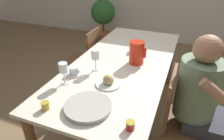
% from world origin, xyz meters
% --- Properties ---
extents(ground_plane, '(20.00, 20.00, 0.00)m').
position_xyz_m(ground_plane, '(0.00, 0.00, 0.00)').
color(ground_plane, '#7F6647').
extents(dining_table, '(0.87, 1.97, 0.73)m').
position_xyz_m(dining_table, '(0.00, 0.00, 0.64)').
color(dining_table, silver).
rests_on(dining_table, ground_plane).
extents(chair_person_side, '(0.42, 0.42, 0.86)m').
position_xyz_m(chair_person_side, '(0.62, -0.33, 0.46)').
color(chair_person_side, brown).
rests_on(chair_person_side, ground_plane).
extents(chair_opposite, '(0.42, 0.42, 0.86)m').
position_xyz_m(chair_opposite, '(-0.62, 0.39, 0.46)').
color(chair_opposite, brown).
rests_on(chair_opposite, ground_plane).
extents(person_seated, '(0.39, 0.41, 1.17)m').
position_xyz_m(person_seated, '(0.71, -0.30, 0.69)').
color(person_seated, '#33333D').
rests_on(person_seated, ground_plane).
extents(red_pitcher, '(0.16, 0.14, 0.21)m').
position_xyz_m(red_pitcher, '(0.13, -0.00, 0.83)').
color(red_pitcher, red).
rests_on(red_pitcher, dining_table).
extents(wine_glass_water, '(0.07, 0.07, 0.19)m').
position_xyz_m(wine_glass_water, '(-0.17, -0.26, 0.87)').
color(wine_glass_water, white).
rests_on(wine_glass_water, dining_table).
extents(wine_glass_juice, '(0.07, 0.07, 0.18)m').
position_xyz_m(wine_glass_juice, '(-0.30, -0.55, 0.86)').
color(wine_glass_juice, white).
rests_on(wine_glass_juice, dining_table).
extents(teacup_near_person, '(0.13, 0.13, 0.07)m').
position_xyz_m(teacup_near_person, '(-0.30, -0.40, 0.76)').
color(teacup_near_person, silver).
rests_on(teacup_near_person, dining_table).
extents(teacup_across, '(0.13, 0.13, 0.07)m').
position_xyz_m(teacup_across, '(0.03, 0.24, 0.76)').
color(teacup_across, silver).
rests_on(teacup_across, dining_table).
extents(serving_tray, '(0.32, 0.32, 0.03)m').
position_xyz_m(serving_tray, '(0.01, -0.75, 0.74)').
color(serving_tray, '#B7B2A8').
rests_on(serving_tray, dining_table).
extents(bread_plate, '(0.20, 0.20, 0.09)m').
position_xyz_m(bread_plate, '(0.03, -0.44, 0.75)').
color(bread_plate, silver).
rests_on(bread_plate, dining_table).
extents(jam_jar_amber, '(0.05, 0.05, 0.05)m').
position_xyz_m(jam_jar_amber, '(-0.24, -0.86, 0.76)').
color(jam_jar_amber, gold).
rests_on(jam_jar_amber, dining_table).
extents(jam_jar_red, '(0.05, 0.05, 0.05)m').
position_xyz_m(jam_jar_red, '(0.32, -0.82, 0.76)').
color(jam_jar_red, '#A81E1E').
rests_on(jam_jar_red, dining_table).
extents(potted_plant, '(0.51, 0.51, 0.87)m').
position_xyz_m(potted_plant, '(-1.20, 2.22, 0.57)').
color(potted_plant, '#A8603D').
rests_on(potted_plant, ground_plane).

